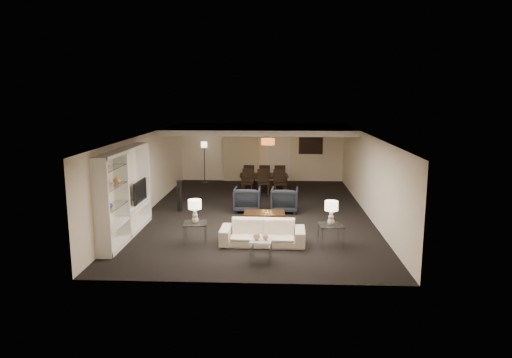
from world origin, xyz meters
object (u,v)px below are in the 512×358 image
Objects in this scene: chair_fm at (264,176)px; marble_table at (261,250)px; vase_amber at (117,180)px; chair_nm at (264,183)px; table_lamp_left at (195,211)px; chair_nr at (280,183)px; coffee_table at (264,219)px; pendant_light at (268,142)px; armchair_right at (285,200)px; armchair_left at (247,199)px; chair_nl at (247,182)px; side_table_right at (331,235)px; floor_speaker at (179,196)px; floor_lamp at (204,162)px; chair_fr at (279,176)px; vase_blue at (109,205)px; sofa at (263,233)px; dining_table at (264,183)px; side_table_left at (196,233)px; table_lamp_right at (331,213)px; chair_fl at (250,176)px; television at (136,191)px.

marble_table is at bearing 88.38° from chair_fm.
chair_nm is (3.47, 5.76, -1.17)m from vase_amber.
table_lamp_left is 6.08m from chair_nr.
chair_fm is at bearing 91.58° from coffee_table.
armchair_right is at bearing -79.53° from pendant_light.
armchair_left is 0.89× the size of chair_nl.
side_table_right is 7.22m from chair_fm.
chair_nl is 1.00× the size of chair_fm.
floor_lamp is (0.06, 4.81, 0.37)m from floor_speaker.
floor_lamp is at bearing -22.85° from chair_fr.
table_lamp_left is at bearing 19.60° from vase_blue.
armchair_left is at bearing 124.88° from side_table_right.
armchair_right is 0.89× the size of chair_nm.
vase_amber reaches higher than vase_blue.
pendant_light reaches higher than vase_amber.
pendant_light is at bearing 70.12° from floor_speaker.
floor_speaker is at bearing 44.46° from chair_fr.
dining_table reaches higher than sofa.
side_table_left is at bearing 180.00° from side_table_right.
chair_fm reaches higher than marble_table.
sofa is 1.21× the size of floor_lamp.
floor_lamp reaches higher than floor_speaker.
chair_nm reaches higher than armchair_right.
vase_amber is at bearing 49.02° from armchair_left.
chair_fm is at bearing 104.84° from table_lamp_right.
sofa is (0.01, -6.60, -1.61)m from pendant_light.
table_lamp_right reaches higher than armchair_right.
chair_fr reaches higher than armchair_left.
chair_fl is at bearing -2.67° from chair_fm.
dining_table is at bearing 51.47° from chair_nl.
vase_blue is (-3.62, 0.42, 0.91)m from marble_table.
floor_lamp is (-2.73, 6.40, 0.67)m from coffee_table.
pendant_light is 1.62m from dining_table.
floor_speaker is 1.05× the size of chair_fr.
chair_nm is (-0.15, 4.08, 0.28)m from coffee_table.
pendant_light reaches higher than coffee_table.
marble_table is 8.08m from chair_fm.
chair_nr is at bearing 54.74° from vase_amber.
chair_nm is at bearing 91.25° from marble_table.
chair_nl is 3.08m from floor_lamp.
sofa is 2.19× the size of chair_fr.
chair_nr is (4.07, 5.76, -1.17)m from vase_amber.
table_lamp_left is (-1.70, 0.00, 0.53)m from sofa.
table_lamp_right is at bearing 102.17° from chair_fm.
television is 1.52m from vase_amber.
table_lamp_left is at bearing -178.49° from sofa.
vase_amber is 7.71m from chair_fl.
floor_speaker is 3.63m from chair_nm.
coffee_table is 1.14× the size of floor_speaker.
marble_table is (1.70, -1.10, -0.60)m from table_lamp_left.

